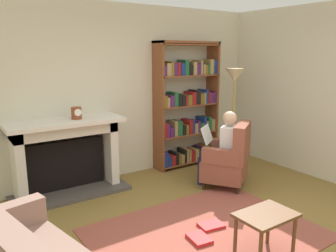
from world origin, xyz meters
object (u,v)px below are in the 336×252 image
side_table (266,221)px  seated_reader (222,145)px  floor_lamp (234,84)px  mantel_clock (76,113)px  bookshelf (187,107)px  fireplace (66,154)px  armchair_reading (229,159)px

side_table → seated_reader: bearing=60.3°
side_table → floor_lamp: floor_lamp is taller
mantel_clock → bookshelf: bookshelf is taller
side_table → floor_lamp: bearing=52.4°
seated_reader → floor_lamp: bearing=-178.8°
fireplace → bookshelf: size_ratio=0.74×
fireplace → mantel_clock: 0.61m
armchair_reading → floor_lamp: floor_lamp is taller
fireplace → mantel_clock: bearing=-34.7°
side_table → floor_lamp: 2.94m
bookshelf → armchair_reading: bookshelf is taller
floor_lamp → mantel_clock: bearing=171.6°
fireplace → armchair_reading: size_ratio=1.65×
bookshelf → floor_lamp: size_ratio=1.26×
fireplace → seated_reader: seated_reader is taller
armchair_reading → side_table: 1.83m
mantel_clock → armchair_reading: (1.91, -1.03, -0.73)m
fireplace → seated_reader: (1.99, -1.04, 0.05)m
side_table → bookshelf: bearing=68.1°
side_table → floor_lamp: size_ratio=0.33×
fireplace → armchair_reading: bearing=-28.8°
armchair_reading → seated_reader: size_ratio=0.85×
armchair_reading → seated_reader: bearing=-90.0°
mantel_clock → bookshelf: 2.01m
seated_reader → mantel_clock: bearing=-61.9°
armchair_reading → floor_lamp: bearing=-171.6°
side_table → fireplace: bearing=111.8°
side_table → armchair_reading: bearing=57.0°
fireplace → bookshelf: bookshelf is taller
bookshelf → seated_reader: bookshelf is taller
armchair_reading → side_table: armchair_reading is taller
mantel_clock → floor_lamp: (2.59, -0.38, 0.30)m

